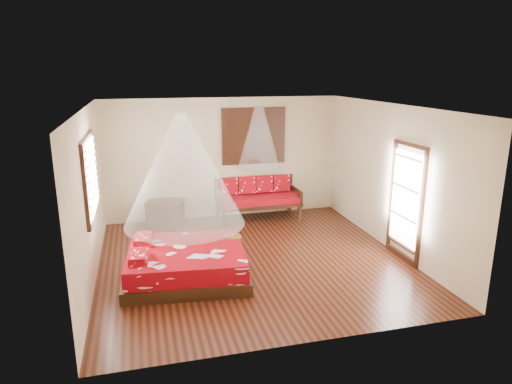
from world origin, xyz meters
TOP-DOWN VIEW (x-y plane):
  - room at (0.00, 0.00)m, footprint 5.54×5.54m
  - bed at (-1.27, -0.40)m, footprint 2.19×2.02m
  - daybed at (0.72, 2.39)m, footprint 1.92×0.85m
  - storage_chest at (-1.42, 2.45)m, footprint 0.94×0.81m
  - shutter_panel at (0.72, 2.72)m, footprint 1.52×0.06m
  - window_left at (-2.71, 0.20)m, footprint 0.10×1.74m
  - glazed_door at (2.72, -0.60)m, footprint 0.08×1.02m
  - wine_tray at (-0.38, -0.07)m, footprint 0.29×0.29m
  - mosquito_net_main at (-1.25, -0.40)m, footprint 1.97×1.97m
  - mosquito_net_daybed at (0.72, 2.25)m, footprint 0.95×0.95m

SIDE VIEW (x-z plane):
  - bed at x=-1.27m, z-range -0.07..0.57m
  - storage_chest at x=-1.42m, z-range 0.00..0.55m
  - daybed at x=0.72m, z-range 0.04..1.01m
  - wine_tray at x=-0.38m, z-range 0.45..0.68m
  - glazed_door at x=2.72m, z-range -0.01..2.15m
  - room at x=0.00m, z-range -0.02..2.82m
  - window_left at x=-2.71m, z-range 1.03..2.37m
  - mosquito_net_main at x=-1.25m, z-range 0.95..2.75m
  - shutter_panel at x=0.72m, z-range 1.24..2.56m
  - mosquito_net_daybed at x=0.72m, z-range 1.25..2.75m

